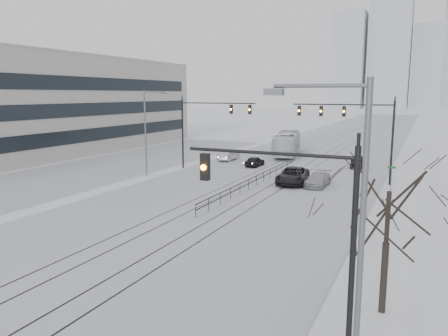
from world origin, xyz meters
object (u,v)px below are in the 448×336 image
Objects in this scene: bare_tree at (389,205)px; box_truck at (287,144)px; sedan_sb_inner at (255,161)px; sedan_nb_front at (293,176)px; sedan_nb_far at (358,162)px; sedan_nb_right at (318,180)px; sedan_sb_outer at (229,155)px; traffic_mast_near at (305,215)px.

bare_tree is 0.51× the size of box_truck.
sedan_sb_inner is 0.63× the size of sedan_nb_front.
sedan_nb_right is at bearing -106.39° from sedan_nb_far.
sedan_sb_outer is 9.56m from box_truck.
box_truck reaches higher than sedan_sb_outer.
sedan_nb_front is 2.49m from sedan_nb_right.
sedan_sb_outer is at bearing -30.94° from sedan_sb_inner.
sedan_nb_right is at bearing 101.74° from traffic_mast_near.
sedan_nb_front reaches higher than sedan_sb_inner.
sedan_sb_outer is (-4.84, 3.09, 0.10)m from sedan_sb_inner.
sedan_nb_front is 1.36× the size of sedan_nb_far.
sedan_sb_outer is at bearing 43.20° from box_truck.
sedan_nb_far is at bearing -176.20° from sedan_sb_outer.
sedan_sb_inner is at bearing 75.15° from box_truck.
box_truck reaches higher than sedan_nb_right.
box_truck reaches higher than sedan_nb_far.
bare_tree is 1.39× the size of sedan_nb_right.
traffic_mast_near is 27.78m from sedan_nb_front.
bare_tree is at bearing -69.62° from sedan_nb_right.
sedan_sb_inner is 12.14m from sedan_nb_far.
sedan_nb_far is at bearing 65.19° from sedan_nb_front.
bare_tree is 1.47× the size of sedan_nb_far.
bare_tree is 36.53m from sedan_nb_far.
sedan_nb_right is at bearing 140.82° from sedan_sb_outer.
sedan_nb_far is at bearing 83.46° from sedan_nb_right.
sedan_nb_front is at bearing -117.20° from sedan_nb_far.
sedan_sb_inner is at bearing 113.47° from traffic_mast_near.
traffic_mast_near reaches higher than sedan_nb_front.
sedan_sb_outer is (-19.76, 37.47, -3.85)m from traffic_mast_near.
sedan_nb_right is at bearing -9.05° from sedan_nb_front.
traffic_mast_near is at bearing -128.76° from bare_tree.
bare_tree is at bearing 51.24° from traffic_mast_near.
sedan_nb_right is at bearing 103.80° from box_truck.
sedan_sb_inner is 0.83× the size of sedan_sb_outer.
bare_tree is 41.16m from sedan_sb_outer.
box_truck is (-10.56, 6.35, 0.95)m from sedan_nb_far.
bare_tree is 45.41m from box_truck.
bare_tree reaches higher than box_truck.
sedan_nb_front is 19.85m from box_truck.
sedan_nb_front is at bearing 97.45° from box_truck.
traffic_mast_near is 1.95× the size of sedan_sb_inner.
sedan_nb_front is 0.47× the size of box_truck.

